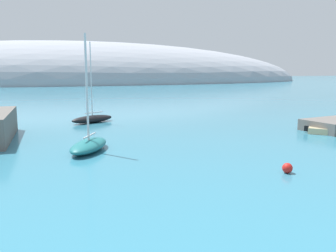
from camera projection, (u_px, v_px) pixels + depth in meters
name	position (u px, v px, depth m)	size (l,w,h in m)	color
distant_ridge	(77.00, 83.00, 185.49)	(259.43, 83.52, 42.32)	#999EA8
sailboat_teal_mid_mooring	(89.00, 144.00, 30.82)	(4.80, 6.41, 10.00)	#1E6B70
sailboat_black_end_of_line	(92.00, 118.00, 47.33)	(6.27, 4.41, 10.54)	black
motorboat_sand_foreground	(330.00, 131.00, 38.75)	(4.15, 4.11, 1.06)	#C6B284
mooring_buoy_red	(287.00, 168.00, 24.39)	(0.71, 0.71, 0.71)	red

